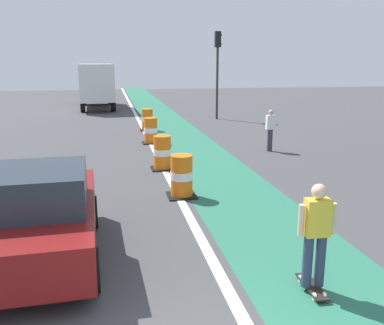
{
  "coord_description": "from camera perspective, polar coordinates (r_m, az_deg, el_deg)",
  "views": [
    {
      "loc": [
        -0.74,
        -3.28,
        3.39
      ],
      "look_at": [
        1.08,
        5.94,
        1.1
      ],
      "focal_mm": 38.84,
      "sensor_mm": 36.0,
      "label": 1
    }
  ],
  "objects": [
    {
      "name": "delivery_truck_down_block",
      "position": [
        31.79,
        -12.98,
        10.56
      ],
      "size": [
        2.6,
        7.68,
        3.23
      ],
      "color": "silver",
      "rests_on": "ground"
    },
    {
      "name": "pedestrian_crossing",
      "position": [
        16.29,
        10.71,
        4.53
      ],
      "size": [
        0.34,
        0.2,
        1.61
      ],
      "color": "#33333D",
      "rests_on": "ground"
    },
    {
      "name": "traffic_barrel_back",
      "position": [
        17.73,
        -5.68,
        4.35
      ],
      "size": [
        0.73,
        0.73,
        1.09
      ],
      "color": "orange",
      "rests_on": "ground"
    },
    {
      "name": "traffic_barrel_mid",
      "position": [
        13.38,
        -4.09,
        1.32
      ],
      "size": [
        0.73,
        0.73,
        1.09
      ],
      "color": "orange",
      "rests_on": "ground"
    },
    {
      "name": "skateboarder_on_lane",
      "position": [
        6.46,
        16.64,
        -9.47
      ],
      "size": [
        0.57,
        0.81,
        1.69
      ],
      "color": "black",
      "rests_on": "ground"
    },
    {
      "name": "parked_sedan_nearest",
      "position": [
        7.59,
        -20.24,
        -6.88
      ],
      "size": [
        2.04,
        4.17,
        1.7
      ],
      "color": "maroon",
      "rests_on": "ground"
    },
    {
      "name": "traffic_barrel_front",
      "position": [
        10.62,
        -1.44,
        -1.93
      ],
      "size": [
        0.73,
        0.73,
        1.09
      ],
      "color": "orange",
      "rests_on": "ground"
    },
    {
      "name": "traffic_light_corner",
      "position": [
        25.17,
        3.54,
        13.91
      ],
      "size": [
        0.41,
        0.32,
        5.1
      ],
      "color": "#2D2D2D",
      "rests_on": "ground"
    },
    {
      "name": "lane_divider_stripe",
      "position": [
        15.73,
        -4.93,
        1.21
      ],
      "size": [
        0.2,
        80.0,
        0.01
      ],
      "primitive_type": "cube",
      "color": "silver",
      "rests_on": "ground"
    },
    {
      "name": "bike_lane_strip",
      "position": [
        15.96,
        0.43,
        1.44
      ],
      "size": [
        2.5,
        80.0,
        0.01
      ],
      "primitive_type": "cube",
      "color": "#286B51",
      "rests_on": "ground"
    },
    {
      "name": "traffic_barrel_far",
      "position": [
        21.11,
        -6.16,
        5.83
      ],
      "size": [
        0.73,
        0.73,
        1.09
      ],
      "color": "orange",
      "rests_on": "ground"
    }
  ]
}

